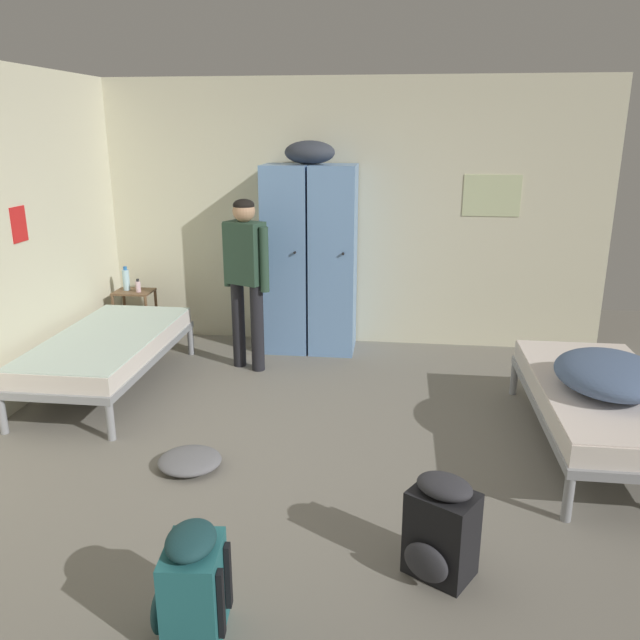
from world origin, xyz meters
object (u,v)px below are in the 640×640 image
at_px(bedding_heap, 610,374).
at_px(clothes_pile_grey, 190,461).
at_px(backpack_black, 441,529).
at_px(locker_bank, 310,256).
at_px(bed_left_rear, 108,347).
at_px(lotion_bottle, 138,286).
at_px(person_traveler, 246,269).
at_px(backpack_teal, 192,587).
at_px(bed_right, 602,399).
at_px(water_bottle, 126,279).
at_px(shelf_unit, 135,312).

height_order(bedding_heap, clothes_pile_grey, bedding_heap).
bearing_deg(clothes_pile_grey, backpack_black, -28.38).
distance_m(locker_bank, bed_left_rear, 2.11).
bearing_deg(lotion_bottle, clothes_pile_grey, -61.49).
xyz_separation_m(lotion_bottle, backpack_black, (2.89, -3.24, -0.37)).
height_order(person_traveler, backpack_teal, person_traveler).
bearing_deg(bed_left_rear, backpack_teal, -58.89).
bearing_deg(backpack_teal, bed_right, 41.59).
height_order(locker_bank, backpack_black, locker_bank).
bearing_deg(backpack_black, bed_right, 51.32).
bearing_deg(water_bottle, bed_right, -23.45).
bearing_deg(locker_bank, shelf_unit, -177.78).
relative_size(lotion_bottle, clothes_pile_grey, 0.32).
distance_m(shelf_unit, bed_right, 4.52).
height_order(locker_bank, lotion_bottle, locker_bank).
bearing_deg(locker_bank, bed_left_rear, -141.61).
bearing_deg(water_bottle, shelf_unit, -14.04).
bearing_deg(locker_bank, lotion_bottle, -176.40).
distance_m(bedding_heap, person_traveler, 3.13).
height_order(shelf_unit, lotion_bottle, lotion_bottle).
bearing_deg(backpack_teal, person_traveler, 98.98).
distance_m(locker_bank, person_traveler, 0.80).
bearing_deg(lotion_bottle, backpack_teal, -64.87).
xyz_separation_m(locker_bank, person_traveler, (-0.50, -0.63, -0.01)).
bearing_deg(water_bottle, person_traveler, -22.18).
xyz_separation_m(shelf_unit, bed_right, (4.14, -1.81, 0.04)).
xyz_separation_m(water_bottle, backpack_black, (3.04, -3.30, -0.42)).
relative_size(bed_left_rear, lotion_bottle, 13.89).
bearing_deg(backpack_teal, water_bottle, 116.59).
xyz_separation_m(locker_bank, bedding_heap, (2.30, -1.99, -0.36)).
bearing_deg(backpack_black, water_bottle, 132.61).
bearing_deg(bedding_heap, backpack_black, -130.69).
distance_m(locker_bank, backpack_teal, 3.97).
distance_m(locker_bank, clothes_pile_grey, 2.70).
bearing_deg(bedding_heap, water_bottle, 155.33).
relative_size(locker_bank, lotion_bottle, 15.13).
distance_m(person_traveler, backpack_black, 3.25).
xyz_separation_m(bed_right, clothes_pile_grey, (-2.77, -0.61, -0.33)).
height_order(bed_left_rear, clothes_pile_grey, bed_left_rear).
relative_size(locker_bank, shelf_unit, 3.63).
relative_size(backpack_teal, clothes_pile_grey, 1.29).
relative_size(shelf_unit, water_bottle, 2.29).
xyz_separation_m(bed_left_rear, bedding_heap, (3.88, -0.73, 0.23)).
distance_m(bed_left_rear, water_bottle, 1.29).
xyz_separation_m(lotion_bottle, clothes_pile_grey, (1.29, -2.38, -0.58)).
xyz_separation_m(locker_bank, water_bottle, (-1.92, -0.05, -0.29)).
distance_m(shelf_unit, bed_left_rear, 1.21).
xyz_separation_m(bed_left_rear, water_bottle, (-0.33, 1.21, 0.30)).
bearing_deg(bed_left_rear, backpack_black, -37.76).
bearing_deg(bed_right, bed_left_rear, 170.88).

